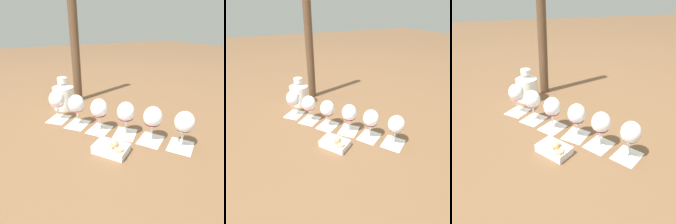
{
  "view_description": "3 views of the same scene",
  "coord_description": "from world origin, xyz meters",
  "views": [
    {
      "loc": [
        0.71,
        -0.39,
        0.46
      ],
      "look_at": [
        -0.0,
        -0.0,
        0.1
      ],
      "focal_mm": 32.0,
      "sensor_mm": 36.0,
      "label": 1
    },
    {
      "loc": [
        0.84,
        -0.4,
        0.6
      ],
      "look_at": [
        -0.0,
        -0.0,
        0.1
      ],
      "focal_mm": 32.0,
      "sensor_mm": 36.0,
      "label": 2
    },
    {
      "loc": [
        0.88,
        -0.26,
        0.59
      ],
      "look_at": [
        -0.0,
        -0.0,
        0.1
      ],
      "focal_mm": 38.0,
      "sensor_mm": 36.0,
      "label": 3
    }
  ],
  "objects": [
    {
      "name": "ground_plane",
      "position": [
        0.0,
        0.0,
        0.0
      ],
      "size": [
        8.0,
        8.0,
        0.0
      ],
      "primitive_type": "plane",
      "color": "brown"
    },
    {
      "name": "tasting_card_0",
      "position": [
        -0.25,
        -0.18,
        0.0
      ],
      "size": [
        0.15,
        0.15,
        0.0
      ],
      "color": "white",
      "rests_on": "ground_plane"
    },
    {
      "name": "tasting_card_1",
      "position": [
        -0.14,
        -0.12,
        0.0
      ],
      "size": [
        0.15,
        0.15,
        0.0
      ],
      "color": "white",
      "rests_on": "ground_plane"
    },
    {
      "name": "tasting_card_2",
      "position": [
        -0.04,
        -0.04,
        0.0
      ],
      "size": [
        0.14,
        0.15,
        0.0
      ],
      "color": "white",
      "rests_on": "ground_plane"
    },
    {
      "name": "tasting_card_3",
      "position": [
        0.05,
        0.04,
        0.0
      ],
      "size": [
        0.15,
        0.15,
        0.0
      ],
      "color": "white",
      "rests_on": "ground_plane"
    },
    {
      "name": "tasting_card_4",
      "position": [
        0.14,
        0.11,
        0.0
      ],
      "size": [
        0.14,
        0.15,
        0.0
      ],
      "color": "white",
      "rests_on": "ground_plane"
    },
    {
      "name": "tasting_card_5",
      "position": [
        0.24,
        0.18,
        0.0
      ],
      "size": [
        0.14,
        0.15,
        0.0
      ],
      "color": "white",
      "rests_on": "ground_plane"
    },
    {
      "name": "wine_glass_0",
      "position": [
        -0.25,
        -0.18,
        0.1
      ],
      "size": [
        0.08,
        0.08,
        0.15
      ],
      "color": "white",
      "rests_on": "tasting_card_0"
    },
    {
      "name": "wine_glass_1",
      "position": [
        -0.14,
        -0.12,
        0.1
      ],
      "size": [
        0.08,
        0.08,
        0.15
      ],
      "color": "white",
      "rests_on": "tasting_card_1"
    },
    {
      "name": "wine_glass_2",
      "position": [
        -0.04,
        -0.04,
        0.1
      ],
      "size": [
        0.08,
        0.08,
        0.15
      ],
      "color": "white",
      "rests_on": "tasting_card_2"
    },
    {
      "name": "wine_glass_3",
      "position": [
        0.05,
        0.04,
        0.1
      ],
      "size": [
        0.08,
        0.08,
        0.15
      ],
      "color": "white",
      "rests_on": "tasting_card_3"
    },
    {
      "name": "wine_glass_4",
      "position": [
        0.14,
        0.11,
        0.1
      ],
      "size": [
        0.08,
        0.08,
        0.15
      ],
      "color": "white",
      "rests_on": "tasting_card_4"
    },
    {
      "name": "wine_glass_5",
      "position": [
        0.24,
        0.18,
        0.1
      ],
      "size": [
        0.08,
        0.08,
        0.15
      ],
      "color": "white",
      "rests_on": "tasting_card_5"
    },
    {
      "name": "ceramic_vase",
      "position": [
        -0.39,
        -0.11,
        0.08
      ],
      "size": [
        0.12,
        0.12,
        0.18
      ],
      "color": "white",
      "rests_on": "ground_plane"
    },
    {
      "name": "snack_dish",
      "position": [
        0.14,
        -0.08,
        0.02
      ],
      "size": [
        0.16,
        0.15,
        0.06
      ],
      "color": "silver",
      "rests_on": "ground_plane"
    },
    {
      "name": "umbrella_pole",
      "position": [
        -0.47,
        0.01,
        0.43
      ],
      "size": [
        0.05,
        0.05,
        0.86
      ],
      "color": "brown",
      "rests_on": "ground_plane"
    }
  ]
}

